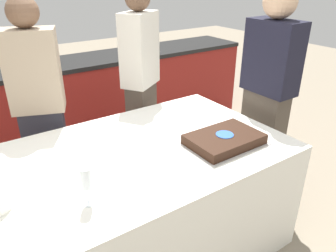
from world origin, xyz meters
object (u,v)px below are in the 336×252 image
(wine_glass, at_px, (86,180))
(person_seated_right, at_px, (267,97))
(cake, at_px, (224,139))
(person_standing_back, at_px, (41,111))
(person_cutting_cake, at_px, (141,87))

(wine_glass, relative_size, person_seated_right, 0.11)
(cake, relative_size, person_seated_right, 0.29)
(person_seated_right, height_order, person_standing_back, person_seated_right)
(person_cutting_cake, height_order, person_standing_back, person_cutting_cake)
(wine_glass, height_order, person_cutting_cake, person_cutting_cake)
(person_seated_right, relative_size, person_standing_back, 1.04)
(cake, xyz_separation_m, person_seated_right, (0.64, 0.23, 0.07))
(person_standing_back, bearing_deg, person_cutting_cake, -158.73)
(cake, xyz_separation_m, wine_glass, (-0.89, -0.06, 0.10))
(person_cutting_cake, bearing_deg, person_seated_right, 96.07)
(wine_glass, distance_m, person_cutting_cake, 1.39)
(wine_glass, xyz_separation_m, person_standing_back, (0.08, 1.06, -0.06))
(person_cutting_cake, relative_size, person_seated_right, 0.99)
(person_cutting_cake, bearing_deg, person_standing_back, -33.56)
(person_cutting_cake, distance_m, person_seated_right, 1.00)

